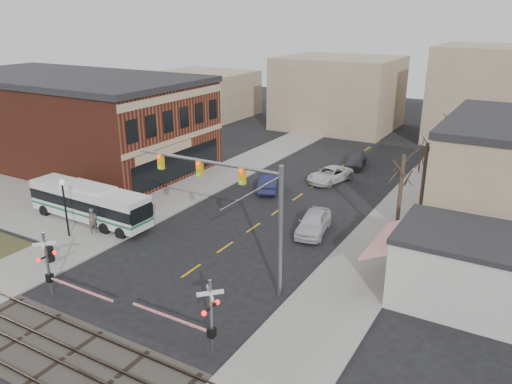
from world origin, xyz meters
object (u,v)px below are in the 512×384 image
car_b (269,182)px  pedestrian_far (133,200)px  rr_crossing_east (204,315)px  car_d (356,161)px  transit_bus (89,202)px  street_lamp (64,196)px  trash_bin (49,254)px  car_c (330,175)px  rr_crossing_west (53,266)px  car_a (313,222)px  traffic_signal_mast (238,196)px  pedestrian_near (93,221)px

car_b → pedestrian_far: 12.67m
rr_crossing_east → car_d: rr_crossing_east is taller
transit_bus → street_lamp: bearing=-73.5°
trash_bin → car_c: (9.71, 25.33, 0.11)m
rr_crossing_west → car_d: 34.86m
car_a → traffic_signal_mast: bearing=-105.6°
rr_crossing_west → street_lamp: 8.57m
pedestrian_near → transit_bus: bearing=67.9°
car_c → street_lamp: bearing=-102.9°
car_c → car_d: car_c is taller
traffic_signal_mast → pedestrian_far: size_ratio=6.61×
rr_crossing_west → car_a: bearing=59.4°
pedestrian_near → traffic_signal_mast: bearing=-76.5°
rr_crossing_east → car_a: size_ratio=1.13×
rr_crossing_east → car_d: bearing=97.0°
car_d → trash_bin: bearing=-117.9°
traffic_signal_mast → rr_crossing_east: (1.94, -6.35, -3.78)m
traffic_signal_mast → pedestrian_near: traffic_signal_mast is taller
transit_bus → rr_crossing_east: 19.33m
pedestrian_near → car_d: bearing=-6.3°
transit_bus → traffic_signal_mast: bearing=-8.3°
traffic_signal_mast → car_a: bearing=84.4°
car_d → car_a: bearing=-90.5°
rr_crossing_east → pedestrian_near: size_ratio=2.85×
street_lamp → car_b: (7.80, 16.76, -2.48)m
pedestrian_near → street_lamp: bearing=153.8°
street_lamp → pedestrian_far: street_lamp is taller
traffic_signal_mast → rr_crossing_west: size_ratio=1.81×
pedestrian_near → car_b: bearing=-7.1°
traffic_signal_mast → rr_crossing_west: 11.49m
transit_bus → street_lamp: street_lamp is taller
rr_crossing_west → car_c: (5.85, 27.96, -1.24)m
car_c → pedestrian_near: bearing=-101.9°
rr_crossing_west → car_b: 22.86m
traffic_signal_mast → car_b: 18.06m
trash_bin → car_a: (13.27, 13.30, 0.23)m
car_c → car_b: bearing=-112.3°
car_a → pedestrian_near: (-14.18, -8.60, 0.26)m
traffic_signal_mast → rr_crossing_west: traffic_signal_mast is taller
rr_crossing_west → trash_bin: (-3.86, 2.63, -1.35)m
rr_crossing_west → street_lamp: size_ratio=1.26×
transit_bus → car_c: size_ratio=2.14×
traffic_signal_mast → car_d: size_ratio=2.18×
rr_crossing_west → car_a: 18.53m
car_d → car_b: bearing=-121.4°
pedestrian_far → trash_bin: bearing=-147.1°
rr_crossing_east → street_lamp: size_ratio=1.26×
car_d → pedestrian_near: size_ratio=2.37×
transit_bus → car_d: bearing=62.5°
transit_bus → rr_crossing_east: (17.31, -8.59, 0.32)m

